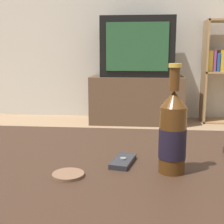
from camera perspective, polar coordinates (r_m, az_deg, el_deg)
The scene contains 7 objects.
back_wall at distance 3.89m, azimuth 2.65°, elevation 18.40°, with size 8.00×0.05×2.60m.
coffee_table at distance 0.92m, azimuth -8.04°, elevation -12.84°, with size 1.21×0.86×0.47m.
tv_stand at distance 3.56m, azimuth 4.53°, elevation 2.33°, with size 1.03×0.49×0.52m.
television at distance 3.52m, azimuth 4.68°, elevation 11.75°, with size 0.79×0.40×0.64m.
beer_bottle at distance 0.82m, azimuth 11.03°, elevation -3.87°, with size 0.07×0.07×0.28m.
cell_phone at distance 0.89m, azimuth 2.04°, elevation -8.98°, with size 0.07×0.12×0.02m.
coaster at distance 0.81m, azimuth -8.02°, elevation -11.29°, with size 0.08×0.08×0.01m.
Camera 1 is at (0.21, -0.82, 0.78)m, focal length 50.00 mm.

